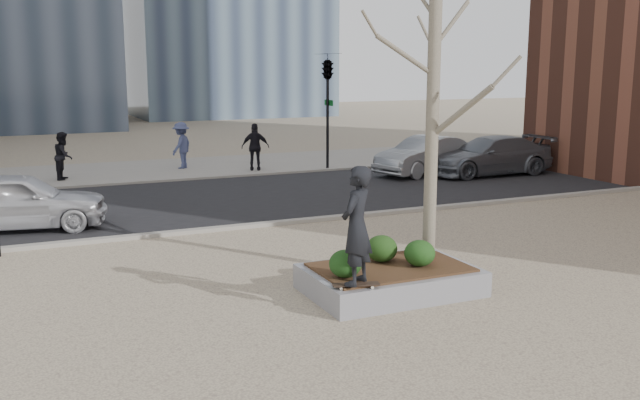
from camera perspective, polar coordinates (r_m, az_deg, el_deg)
name	(u,v)px	position (r m, az deg, el deg)	size (l,w,h in m)	color
ground	(341,299)	(12.70, 1.66, -7.95)	(120.00, 120.00, 0.00)	tan
street	(196,201)	(21.85, -9.86, -0.09)	(60.00, 8.00, 0.02)	black
far_sidewalk	(151,170)	(28.60, -13.39, 2.34)	(60.00, 6.00, 0.02)	gray
planter	(390,280)	(13.08, 5.64, -6.40)	(3.00, 2.00, 0.45)	gray
planter_mulch	(390,267)	(13.01, 5.66, -5.37)	(2.70, 1.70, 0.04)	#382314
sycamore_tree	(434,81)	(13.28, 9.07, 9.41)	(2.80, 2.80, 6.60)	gray
shrub_left	(345,264)	(12.23, 2.04, -5.12)	(0.57, 0.57, 0.48)	black
shrub_middle	(382,249)	(13.22, 4.96, -3.89)	(0.58, 0.58, 0.49)	#153611
shrub_right	(420,253)	(13.01, 7.98, -4.24)	(0.56, 0.56, 0.48)	#123711
skateboard	(356,286)	(11.85, 2.90, -6.88)	(0.78, 0.20, 0.07)	black
skateboarder	(357,226)	(11.58, 2.95, -2.07)	(0.72, 0.47, 1.96)	black
police_car	(17,201)	(19.20, -23.05, -0.07)	(1.72, 4.26, 1.45)	silver
car_silver	(425,155)	(26.98, 8.43, 3.55)	(1.49, 4.27, 1.41)	#95989C
car_third	(489,156)	(27.29, 13.38, 3.47)	(1.99, 4.91, 1.42)	#585D65
pedestrian_a	(64,156)	(27.01, -19.83, 3.35)	(0.83, 0.64, 1.70)	black
pedestrian_b	(181,145)	(28.68, -11.03, 4.32)	(1.18, 0.68, 1.82)	#3D466E
pedestrian_c	(255,147)	(27.72, -5.19, 4.25)	(1.07, 0.44, 1.82)	black
traffic_light_far	(328,112)	(28.07, 0.61, 7.07)	(0.60, 2.48, 4.50)	black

